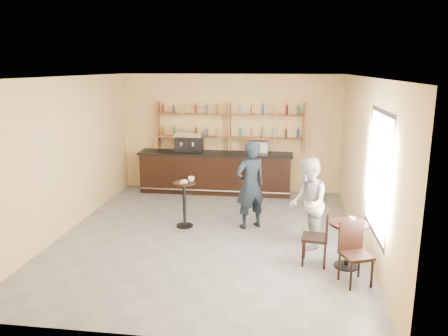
# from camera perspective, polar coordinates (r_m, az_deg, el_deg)

# --- Properties ---
(floor) EXTENTS (7.00, 7.00, 0.00)m
(floor) POSITION_cam_1_polar(r_m,az_deg,el_deg) (9.09, -1.95, -8.80)
(floor) COLOR slate
(floor) RESTS_ON ground
(ceiling) EXTENTS (7.00, 7.00, 0.00)m
(ceiling) POSITION_cam_1_polar(r_m,az_deg,el_deg) (8.44, -2.12, 11.80)
(ceiling) COLOR white
(ceiling) RESTS_ON wall_back
(wall_back) EXTENTS (7.00, 0.00, 7.00)m
(wall_back) POSITION_cam_1_polar(r_m,az_deg,el_deg) (12.03, 0.79, 4.55)
(wall_back) COLOR #F5CF8B
(wall_back) RESTS_ON floor
(wall_front) EXTENTS (7.00, 0.00, 7.00)m
(wall_front) POSITION_cam_1_polar(r_m,az_deg,el_deg) (5.33, -8.45, -6.68)
(wall_front) COLOR #F5CF8B
(wall_front) RESTS_ON floor
(wall_left) EXTENTS (0.00, 7.00, 7.00)m
(wall_left) POSITION_cam_1_polar(r_m,az_deg,el_deg) (9.59, -20.00, 1.55)
(wall_left) COLOR #F5CF8B
(wall_left) RESTS_ON floor
(wall_right) EXTENTS (0.00, 7.00, 7.00)m
(wall_right) POSITION_cam_1_polar(r_m,az_deg,el_deg) (8.64, 17.97, 0.50)
(wall_right) COLOR #F5CF8B
(wall_right) RESTS_ON floor
(window_pane) EXTENTS (0.00, 2.00, 2.00)m
(window_pane) POSITION_cam_1_polar(r_m,az_deg,el_deg) (7.47, 19.54, -0.75)
(window_pane) COLOR white
(window_pane) RESTS_ON wall_right
(window_frame) EXTENTS (0.04, 1.70, 2.10)m
(window_frame) POSITION_cam_1_polar(r_m,az_deg,el_deg) (7.47, 19.49, -0.74)
(window_frame) COLOR black
(window_frame) RESTS_ON wall_right
(shelf_unit) EXTENTS (4.00, 0.26, 1.40)m
(shelf_unit) POSITION_cam_1_polar(r_m,az_deg,el_deg) (11.88, 0.72, 5.46)
(shelf_unit) COLOR brown
(shelf_unit) RESTS_ON wall_back
(liquor_bottles) EXTENTS (3.68, 0.10, 1.00)m
(liquor_bottles) POSITION_cam_1_polar(r_m,az_deg,el_deg) (11.85, 0.72, 6.27)
(liquor_bottles) COLOR #8C5919
(liquor_bottles) RESTS_ON shelf_unit
(bar_counter) EXTENTS (4.16, 0.81, 1.13)m
(bar_counter) POSITION_cam_1_polar(r_m,az_deg,el_deg) (11.94, -1.14, -0.59)
(bar_counter) COLOR black
(bar_counter) RESTS_ON floor
(espresso_machine) EXTENTS (0.79, 0.55, 0.53)m
(espresso_machine) POSITION_cam_1_polar(r_m,az_deg,el_deg) (11.90, -4.58, 3.40)
(espresso_machine) COLOR black
(espresso_machine) RESTS_ON bar_counter
(pastry_case) EXTENTS (0.53, 0.43, 0.31)m
(pastry_case) POSITION_cam_1_polar(r_m,az_deg,el_deg) (11.67, 4.52, 2.65)
(pastry_case) COLOR silver
(pastry_case) RESTS_ON bar_counter
(pedestal_table) EXTENTS (0.61, 0.61, 0.99)m
(pedestal_table) POSITION_cam_1_polar(r_m,az_deg,el_deg) (9.46, -5.20, -4.76)
(pedestal_table) COLOR black
(pedestal_table) RESTS_ON floor
(napkin) EXTENTS (0.19, 0.19, 0.00)m
(napkin) POSITION_cam_1_polar(r_m,az_deg,el_deg) (9.32, -5.27, -1.85)
(napkin) COLOR white
(napkin) RESTS_ON pedestal_table
(donut) EXTENTS (0.17, 0.17, 0.05)m
(donut) POSITION_cam_1_polar(r_m,az_deg,el_deg) (9.30, -5.22, -1.71)
(donut) COLOR #E59453
(donut) RESTS_ON napkin
(cup_pedestal) EXTENTS (0.17, 0.17, 0.11)m
(cup_pedestal) POSITION_cam_1_polar(r_m,az_deg,el_deg) (9.37, -4.30, -1.43)
(cup_pedestal) COLOR white
(cup_pedestal) RESTS_ON pedestal_table
(man_main) EXTENTS (0.82, 0.76, 1.89)m
(man_main) POSITION_cam_1_polar(r_m,az_deg,el_deg) (9.26, 3.44, -2.24)
(man_main) COLOR black
(man_main) RESTS_ON floor
(cafe_table) EXTENTS (0.68, 0.68, 0.81)m
(cafe_table) POSITION_cam_1_polar(r_m,az_deg,el_deg) (7.90, 15.82, -9.64)
(cafe_table) COLOR black
(cafe_table) RESTS_ON floor
(cup_cafe) EXTENTS (0.14, 0.14, 0.10)m
(cup_cafe) POSITION_cam_1_polar(r_m,az_deg,el_deg) (7.74, 16.40, -6.52)
(cup_cafe) COLOR white
(cup_cafe) RESTS_ON cafe_table
(chair_west) EXTENTS (0.48, 0.48, 1.00)m
(chair_west) POSITION_cam_1_polar(r_m,az_deg,el_deg) (7.85, 11.79, -8.80)
(chair_west) COLOR black
(chair_west) RESTS_ON floor
(chair_south) EXTENTS (0.56, 0.56, 0.99)m
(chair_south) POSITION_cam_1_polar(r_m,az_deg,el_deg) (7.33, 16.90, -10.79)
(chair_south) COLOR black
(chair_south) RESTS_ON floor
(patron_second) EXTENTS (0.70, 0.88, 1.75)m
(patron_second) POSITION_cam_1_polar(r_m,az_deg,el_deg) (8.41, 10.90, -4.55)
(patron_second) COLOR #AAABB0
(patron_second) RESTS_ON floor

